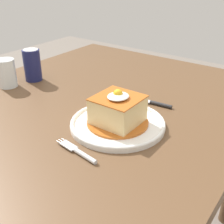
{
  "coord_description": "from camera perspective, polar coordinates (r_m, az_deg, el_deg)",
  "views": [
    {
      "loc": [
        -0.68,
        -0.58,
        1.17
      ],
      "look_at": [
        -0.07,
        -0.14,
        0.78
      ],
      "focal_mm": 47.31,
      "sensor_mm": 36.0,
      "label": 1
    }
  ],
  "objects": [
    {
      "name": "drinking_glass",
      "position": [
        1.17,
        -19.64,
        6.75
      ],
      "size": [
        0.07,
        0.07,
        0.1
      ],
      "color": "gold",
      "rests_on": "dining_table"
    },
    {
      "name": "knife",
      "position": [
        0.99,
        8.17,
        1.75
      ],
      "size": [
        0.03,
        0.17,
        0.01
      ],
      "color": "#262628",
      "rests_on": "dining_table"
    },
    {
      "name": "sandwich_meal",
      "position": [
        0.83,
        1.12,
        0.26
      ],
      "size": [
        0.18,
        0.18,
        0.11
      ],
      "color": "#B75B1E",
      "rests_on": "main_plate"
    },
    {
      "name": "dining_table",
      "position": [
        1.04,
        -3.89,
        -3.45
      ],
      "size": [
        1.22,
        0.99,
        0.74
      ],
      "color": "brown",
      "rests_on": "ground_plane"
    },
    {
      "name": "fork",
      "position": [
        0.74,
        -6.28,
        -7.78
      ],
      "size": [
        0.04,
        0.14,
        0.01
      ],
      "color": "silver",
      "rests_on": "dining_table"
    },
    {
      "name": "main_plate",
      "position": [
        0.85,
        1.09,
        -2.22
      ],
      "size": [
        0.27,
        0.27,
        0.02
      ],
      "color": "white",
      "rests_on": "dining_table"
    },
    {
      "name": "soda_can",
      "position": [
        1.2,
        -15.15,
        8.76
      ],
      "size": [
        0.07,
        0.07,
        0.12
      ],
      "color": "#191E51",
      "rests_on": "dining_table"
    }
  ]
}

